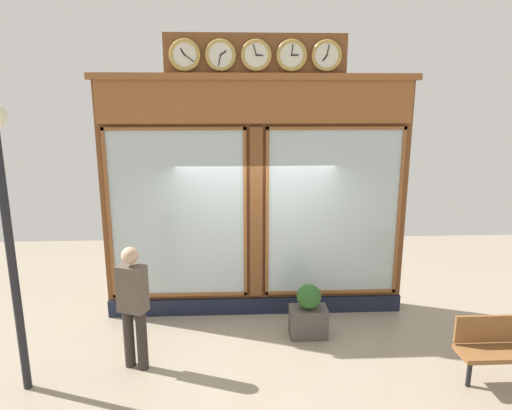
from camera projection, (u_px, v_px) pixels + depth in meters
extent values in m
cube|color=brown|center=(256.00, 201.00, 7.30)|extent=(4.88, 0.30, 3.79)
cube|color=#191E33|center=(256.00, 306.00, 7.54)|extent=(4.88, 0.08, 0.28)
cube|color=brown|center=(256.00, 102.00, 6.76)|extent=(4.78, 0.08, 0.64)
cube|color=brown|center=(256.00, 77.00, 6.70)|extent=(4.97, 0.20, 0.10)
cube|color=silver|center=(333.00, 213.00, 7.24)|extent=(2.09, 0.02, 2.65)
cube|color=brown|center=(337.00, 128.00, 6.91)|extent=(2.19, 0.04, 0.05)
cube|color=brown|center=(330.00, 292.00, 7.53)|extent=(2.19, 0.04, 0.05)
cube|color=brown|center=(399.00, 213.00, 7.27)|extent=(0.05, 0.04, 2.75)
cube|color=brown|center=(267.00, 214.00, 7.17)|extent=(0.05, 0.04, 2.75)
cube|color=silver|center=(178.00, 215.00, 7.13)|extent=(2.09, 0.02, 2.65)
cube|color=brown|center=(174.00, 129.00, 6.80)|extent=(2.19, 0.04, 0.05)
cube|color=brown|center=(181.00, 295.00, 7.41)|extent=(2.19, 0.04, 0.05)
cube|color=brown|center=(109.00, 216.00, 7.06)|extent=(0.05, 0.04, 2.75)
cube|color=brown|center=(245.00, 214.00, 7.15)|extent=(0.05, 0.04, 2.75)
cube|color=brown|center=(256.00, 214.00, 7.17)|extent=(0.20, 0.10, 2.75)
cube|color=brown|center=(256.00, 56.00, 6.67)|extent=(2.73, 0.06, 0.64)
cylinder|color=silver|center=(327.00, 55.00, 6.64)|extent=(0.37, 0.02, 0.37)
torus|color=#B79347|center=(327.00, 55.00, 6.63)|extent=(0.46, 0.05, 0.46)
cube|color=black|center=(325.00, 58.00, 6.63)|extent=(0.07, 0.01, 0.09)
cube|color=black|center=(328.00, 50.00, 6.61)|extent=(0.04, 0.01, 0.16)
sphere|color=black|center=(327.00, 55.00, 6.62)|extent=(0.02, 0.02, 0.02)
cylinder|color=silver|center=(292.00, 55.00, 6.61)|extent=(0.37, 0.02, 0.37)
torus|color=#B79347|center=(292.00, 55.00, 6.61)|extent=(0.46, 0.06, 0.46)
cube|color=black|center=(295.00, 55.00, 6.60)|extent=(0.10, 0.01, 0.02)
cube|color=black|center=(292.00, 50.00, 6.58)|extent=(0.03, 0.01, 0.16)
sphere|color=black|center=(292.00, 55.00, 6.60)|extent=(0.02, 0.02, 0.02)
cylinder|color=silver|center=(256.00, 55.00, 6.59)|extent=(0.37, 0.02, 0.37)
torus|color=#B79347|center=(256.00, 55.00, 6.59)|extent=(0.46, 0.05, 0.46)
cube|color=black|center=(260.00, 55.00, 6.58)|extent=(0.10, 0.01, 0.02)
cube|color=black|center=(255.00, 50.00, 6.56)|extent=(0.06, 0.01, 0.15)
sphere|color=black|center=(256.00, 55.00, 6.57)|extent=(0.02, 0.02, 0.02)
cylinder|color=silver|center=(221.00, 55.00, 6.57)|extent=(0.37, 0.02, 0.37)
torus|color=#B79347|center=(221.00, 55.00, 6.56)|extent=(0.45, 0.05, 0.45)
cube|color=black|center=(223.00, 53.00, 6.55)|extent=(0.09, 0.01, 0.07)
cube|color=black|center=(220.00, 60.00, 6.57)|extent=(0.04, 0.01, 0.16)
sphere|color=black|center=(221.00, 55.00, 6.55)|extent=(0.02, 0.02, 0.02)
cylinder|color=silver|center=(185.00, 55.00, 6.54)|extent=(0.37, 0.02, 0.37)
torus|color=#B79347|center=(185.00, 55.00, 6.54)|extent=(0.46, 0.06, 0.46)
cube|color=black|center=(183.00, 52.00, 6.52)|extent=(0.07, 0.01, 0.09)
cube|color=black|center=(189.00, 58.00, 6.54)|extent=(0.13, 0.01, 0.10)
sphere|color=black|center=(185.00, 55.00, 6.53)|extent=(0.02, 0.02, 0.02)
cylinder|color=#312A24|center=(129.00, 338.00, 5.99)|extent=(0.14, 0.14, 0.82)
cylinder|color=#312A24|center=(142.00, 340.00, 5.93)|extent=(0.14, 0.14, 0.82)
cube|color=brown|center=(132.00, 289.00, 5.80)|extent=(0.42, 0.34, 0.62)
sphere|color=tan|center=(130.00, 256.00, 5.70)|extent=(0.22, 0.22, 0.22)
cylinder|color=black|center=(13.00, 267.00, 5.26)|extent=(0.10, 0.10, 3.19)
cube|color=#4C4742|center=(308.00, 322.00, 6.81)|extent=(0.56, 0.36, 0.46)
sphere|color=#285623|center=(309.00, 297.00, 6.71)|extent=(0.37, 0.37, 0.37)
cube|color=brown|center=(509.00, 328.00, 5.68)|extent=(1.40, 0.04, 0.36)
cylinder|color=black|center=(469.00, 370.00, 5.60)|extent=(0.06, 0.06, 0.45)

